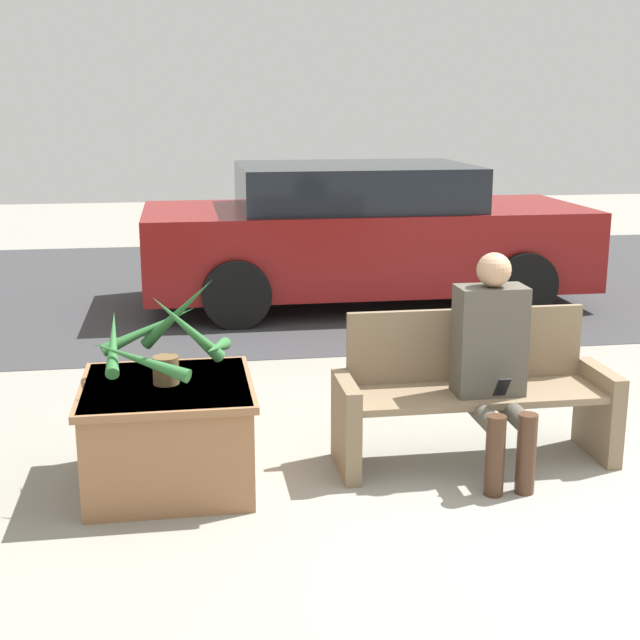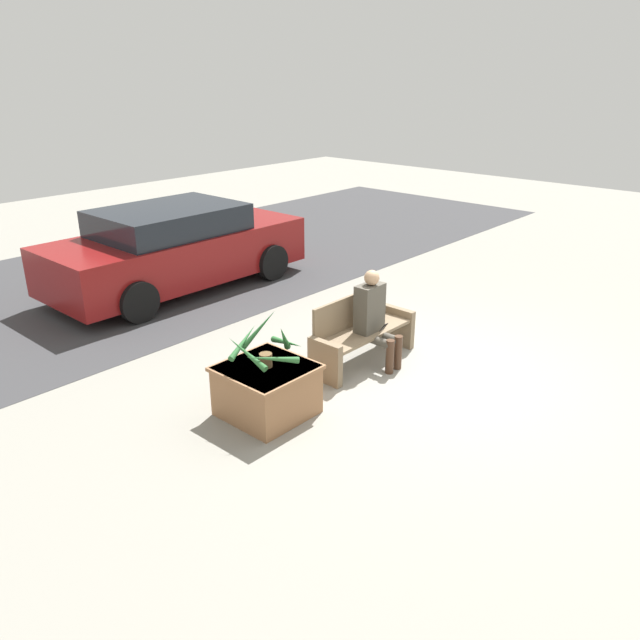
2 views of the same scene
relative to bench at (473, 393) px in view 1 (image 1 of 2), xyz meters
name	(u,v)px [view 1 (image 1 of 2)]	position (x,y,z in m)	size (l,w,h in m)	color
ground_plane	(585,526)	(0.29, -0.92, -0.40)	(30.00, 30.00, 0.00)	gray
road_surface	(352,282)	(0.29, 5.21, -0.40)	(20.00, 6.00, 0.01)	#38383A
bench	(473,393)	(0.00, 0.00, 0.00)	(1.60, 0.49, 0.87)	#7A664C
person_seated	(493,357)	(0.05, -0.17, 0.27)	(0.39, 0.57, 1.24)	#4C473D
planter_box	(168,431)	(-1.74, -0.08, -0.09)	(0.92, 0.92, 0.58)	#936642
potted_plant	(164,341)	(-1.74, -0.09, 0.41)	(0.76, 0.78, 0.57)	brown
parked_car	(363,234)	(0.21, 4.20, 0.31)	(4.47, 1.98, 1.42)	maroon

